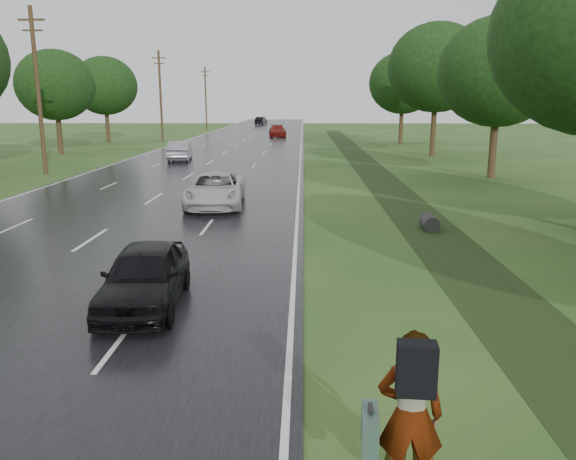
# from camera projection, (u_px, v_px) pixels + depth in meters

# --- Properties ---
(road) EXTENTS (14.00, 180.00, 0.04)m
(road) POSITION_uv_depth(u_px,v_px,m) (232.00, 148.00, 54.49)
(road) COLOR black
(road) RESTS_ON ground
(edge_stripe_east) EXTENTS (0.12, 180.00, 0.01)m
(edge_stripe_east) POSITION_uv_depth(u_px,v_px,m) (301.00, 148.00, 54.31)
(edge_stripe_east) COLOR silver
(edge_stripe_east) RESTS_ON road
(edge_stripe_west) EXTENTS (0.12, 180.00, 0.01)m
(edge_stripe_west) POSITION_uv_depth(u_px,v_px,m) (163.00, 148.00, 54.67)
(edge_stripe_west) COLOR silver
(edge_stripe_west) RESTS_ON road
(center_line) EXTENTS (0.12, 180.00, 0.01)m
(center_line) POSITION_uv_depth(u_px,v_px,m) (232.00, 148.00, 54.49)
(center_line) COLOR silver
(center_line) RESTS_ON road
(drainage_ditch) EXTENTS (2.20, 120.00, 0.56)m
(drainage_ditch) POSITION_uv_depth(u_px,v_px,m) (392.00, 191.00, 28.57)
(drainage_ditch) COLOR #1E3113
(drainage_ditch) RESTS_ON ground
(utility_pole_mid) EXTENTS (1.60, 0.26, 10.00)m
(utility_pole_mid) POSITION_uv_depth(u_px,v_px,m) (38.00, 89.00, 34.09)
(utility_pole_mid) COLOR #3B2718
(utility_pole_mid) RESTS_ON ground
(utility_pole_far) EXTENTS (1.60, 0.26, 10.00)m
(utility_pole_far) POSITION_uv_depth(u_px,v_px,m) (161.00, 95.00, 63.32)
(utility_pole_far) COLOR #3B2718
(utility_pole_far) RESTS_ON ground
(utility_pole_distant) EXTENTS (1.60, 0.26, 10.00)m
(utility_pole_distant) POSITION_uv_depth(u_px,v_px,m) (206.00, 97.00, 92.55)
(utility_pole_distant) COLOR #3B2718
(utility_pole_distant) RESTS_ON ground
(tree_east_c) EXTENTS (7.00, 7.00, 9.29)m
(tree_east_c) POSITION_uv_depth(u_px,v_px,m) (499.00, 72.00, 32.18)
(tree_east_c) COLOR #3B2718
(tree_east_c) RESTS_ON ground
(tree_east_d) EXTENTS (8.00, 8.00, 10.76)m
(tree_east_d) POSITION_uv_depth(u_px,v_px,m) (437.00, 68.00, 45.61)
(tree_east_d) COLOR #3B2718
(tree_east_d) RESTS_ON ground
(tree_east_f) EXTENTS (7.20, 7.20, 9.62)m
(tree_east_f) POSITION_uv_depth(u_px,v_px,m) (403.00, 83.00, 59.43)
(tree_east_f) COLOR #3B2718
(tree_east_f) RESTS_ON ground
(tree_west_d) EXTENTS (6.60, 6.60, 8.80)m
(tree_west_d) POSITION_uv_depth(u_px,v_px,m) (55.00, 85.00, 47.73)
(tree_west_d) COLOR #3B2718
(tree_west_d) RESTS_ON ground
(tree_west_f) EXTENTS (7.00, 7.00, 9.29)m
(tree_west_f) POSITION_uv_depth(u_px,v_px,m) (105.00, 86.00, 61.31)
(tree_west_f) COLOR #3B2718
(tree_west_f) RESTS_ON ground
(pedestrian) EXTENTS (0.94, 0.88, 2.05)m
(pedestrian) POSITION_uv_depth(u_px,v_px,m) (408.00, 414.00, 6.30)
(pedestrian) COLOR #A5998C
(pedestrian) RESTS_ON ground
(white_pickup) EXTENTS (2.67, 5.28, 1.43)m
(white_pickup) POSITION_uv_depth(u_px,v_px,m) (215.00, 190.00, 24.20)
(white_pickup) COLOR silver
(white_pickup) RESTS_ON road
(dark_sedan) EXTENTS (1.89, 4.15, 1.38)m
(dark_sedan) POSITION_uv_depth(u_px,v_px,m) (145.00, 276.00, 12.35)
(dark_sedan) COLOR black
(dark_sedan) RESTS_ON road
(silver_sedan) EXTENTS (2.09, 4.70, 1.50)m
(silver_sedan) POSITION_uv_depth(u_px,v_px,m) (180.00, 151.00, 43.04)
(silver_sedan) COLOR gray
(silver_sedan) RESTS_ON road
(far_car_red) EXTENTS (2.55, 5.29, 1.48)m
(far_car_red) POSITION_uv_depth(u_px,v_px,m) (277.00, 131.00, 72.16)
(far_car_red) COLOR maroon
(far_car_red) RESTS_ON road
(far_car_dark) EXTENTS (2.25, 4.74, 1.50)m
(far_car_dark) POSITION_uv_depth(u_px,v_px,m) (261.00, 121.00, 108.91)
(far_car_dark) COLOR black
(far_car_dark) RESTS_ON road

